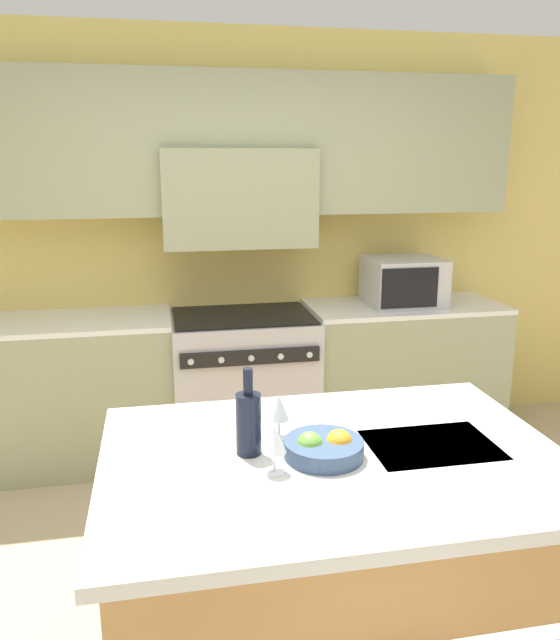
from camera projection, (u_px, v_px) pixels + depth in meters
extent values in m
cube|color=#DBC166|center=(234.00, 241.00, 4.21)|extent=(10.00, 0.06, 2.70)
cube|color=gray|center=(237.00, 145.00, 3.86)|extent=(3.52, 0.34, 0.85)
cube|color=gray|center=(238.00, 198.00, 3.92)|extent=(0.95, 0.40, 0.60)
cube|color=gray|center=(68.00, 395.00, 3.91)|extent=(1.30, 0.62, 0.91)
cube|color=white|center=(62.00, 322.00, 3.79)|extent=(1.30, 0.62, 0.03)
cube|color=gray|center=(402.00, 372.00, 4.32)|extent=(1.30, 0.62, 0.91)
cube|color=white|center=(405.00, 306.00, 4.20)|extent=(1.30, 0.62, 0.03)
cube|color=#B7B7BC|center=(244.00, 384.00, 4.09)|extent=(0.91, 0.66, 0.91)
cube|color=black|center=(243.00, 316.00, 3.98)|extent=(0.87, 0.61, 0.01)
cube|color=black|center=(251.00, 357.00, 3.69)|extent=(0.84, 0.02, 0.09)
cylinder|color=silver|center=(191.00, 362.00, 3.62)|extent=(0.04, 0.02, 0.04)
cylinder|color=silver|center=(221.00, 360.00, 3.65)|extent=(0.04, 0.02, 0.04)
cylinder|color=silver|center=(251.00, 358.00, 3.68)|extent=(0.04, 0.02, 0.04)
cylinder|color=silver|center=(281.00, 356.00, 3.72)|extent=(0.04, 0.02, 0.04)
cylinder|color=silver|center=(309.00, 354.00, 3.75)|extent=(0.04, 0.02, 0.04)
cube|color=#B7B7BC|center=(403.00, 281.00, 4.15)|extent=(0.48, 0.43, 0.31)
cube|color=black|center=(410.00, 288.00, 3.94)|extent=(0.38, 0.01, 0.26)
cube|color=#B7844C|center=(331.00, 578.00, 2.22)|extent=(1.46, 1.01, 0.88)
cube|color=silver|center=(334.00, 459.00, 2.10)|extent=(1.55, 1.09, 0.04)
cube|color=#2D2D30|center=(431.00, 446.00, 2.16)|extent=(0.44, 0.32, 0.01)
cylinder|color=#B2B2B7|center=(410.00, 423.00, 2.34)|extent=(0.02, 0.02, 0.00)
cylinder|color=black|center=(249.00, 424.00, 2.07)|extent=(0.09, 0.09, 0.21)
cylinder|color=black|center=(248.00, 382.00, 2.04)|extent=(0.03, 0.03, 0.09)
cylinder|color=white|center=(274.00, 472.00, 1.97)|extent=(0.07, 0.07, 0.01)
cylinder|color=white|center=(274.00, 461.00, 1.96)|extent=(0.01, 0.01, 0.07)
cone|color=white|center=(274.00, 438.00, 1.94)|extent=(0.08, 0.08, 0.09)
cylinder|color=white|center=(279.00, 437.00, 2.21)|extent=(0.07, 0.07, 0.01)
cylinder|color=white|center=(279.00, 428.00, 2.20)|extent=(0.01, 0.01, 0.07)
cone|color=white|center=(279.00, 407.00, 2.18)|extent=(0.08, 0.08, 0.09)
cylinder|color=#384C6B|center=(324.00, 449.00, 2.07)|extent=(0.27, 0.27, 0.06)
sphere|color=#66A83D|center=(310.00, 445.00, 2.05)|extent=(0.09, 0.09, 0.09)
sphere|color=gold|center=(339.00, 442.00, 2.07)|extent=(0.09, 0.09, 0.09)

